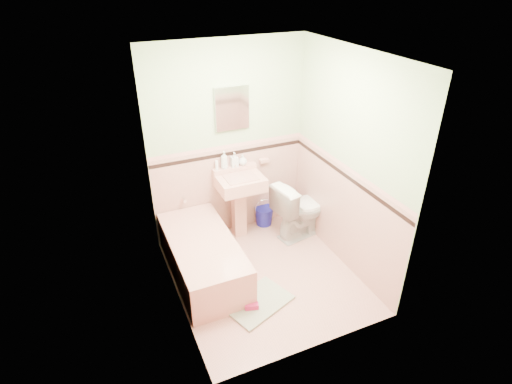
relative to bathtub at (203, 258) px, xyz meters
name	(u,v)px	position (x,y,z in m)	size (l,w,h in m)	color
floor	(265,276)	(0.63, -0.33, -0.23)	(2.20, 2.20, 0.00)	#D89C8E
ceiling	(268,55)	(0.63, -0.33, 2.27)	(2.20, 2.20, 0.00)	white
wall_back	(228,144)	(0.63, 0.77, 1.02)	(2.50, 2.50, 0.00)	beige
wall_front	(323,240)	(0.63, -1.43, 1.02)	(2.50, 2.50, 0.00)	beige
wall_left	(169,202)	(-0.37, -0.33, 1.02)	(2.50, 2.50, 0.00)	beige
wall_right	(348,165)	(1.63, -0.33, 1.02)	(2.50, 2.50, 0.00)	beige
wainscot_back	(230,190)	(0.63, 0.76, 0.38)	(2.00, 2.00, 0.00)	#DBA193
wainscot_front	(317,299)	(0.63, -1.42, 0.38)	(2.00, 2.00, 0.00)	#DBA193
wainscot_left	(177,257)	(-0.36, -0.33, 0.38)	(2.20, 2.20, 0.00)	#DBA193
wainscot_right	(341,215)	(1.62, -0.33, 0.38)	(2.20, 2.20, 0.00)	#DBA193
accent_back	(229,154)	(0.63, 0.75, 0.90)	(2.00, 2.00, 0.00)	black
accent_front	(321,252)	(0.63, -1.41, 0.90)	(2.00, 2.00, 0.00)	black
accent_left	(172,213)	(-0.35, -0.33, 0.89)	(2.20, 2.20, 0.00)	black
accent_right	(345,175)	(1.61, -0.33, 0.89)	(2.20, 2.20, 0.00)	black
cap_back	(229,146)	(0.63, 0.75, 0.99)	(2.00, 2.00, 0.00)	#D8968D
cap_front	(322,242)	(0.63, -1.41, 0.99)	(2.00, 2.00, 0.00)	#D8968D
cap_left	(171,204)	(-0.35, -0.33, 1.00)	(2.20, 2.20, 0.00)	#D8968D
cap_right	(346,167)	(1.61, -0.33, 1.00)	(2.20, 2.20, 0.00)	#D8968D
bathtub	(203,258)	(0.00, 0.00, 0.00)	(0.70, 1.50, 0.45)	tan
tub_faucet	(184,199)	(0.00, 0.72, 0.41)	(0.04, 0.04, 0.12)	silver
sink	(241,207)	(0.68, 0.53, 0.22)	(0.57, 0.48, 0.89)	tan
sink_faucet	(236,168)	(0.68, 0.67, 0.72)	(0.02, 0.02, 0.10)	silver
medicine_cabinet	(232,108)	(0.68, 0.74, 1.47)	(0.42, 0.04, 0.53)	white
soap_dish	(264,160)	(1.10, 0.73, 0.72)	(0.12, 0.07, 0.04)	tan
soap_bottle_left	(224,160)	(0.55, 0.71, 0.84)	(0.09, 0.09, 0.23)	#B2B2B2
soap_bottle_mid	(234,159)	(0.68, 0.71, 0.83)	(0.09, 0.09, 0.19)	#B2B2B2
soap_bottle_right	(243,160)	(0.79, 0.71, 0.80)	(0.11, 0.11, 0.14)	#B2B2B2
tube	(217,165)	(0.45, 0.71, 0.79)	(0.04, 0.04, 0.12)	white
toilet	(302,208)	(1.44, 0.26, 0.17)	(0.44, 0.78, 0.80)	white
bucket	(264,216)	(1.08, 0.68, -0.09)	(0.26, 0.26, 0.26)	#171892
bath_mat	(258,302)	(0.38, -0.70, -0.21)	(0.69, 0.46, 0.03)	#99A58A
shoe	(252,306)	(0.28, -0.76, -0.17)	(0.14, 0.07, 0.06)	#BF1E59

